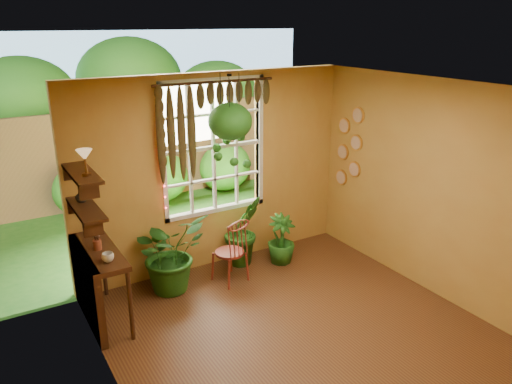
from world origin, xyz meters
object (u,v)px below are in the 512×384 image
windsor_chair (231,260)px  hanging_basket (230,128)px  counter_ledge (91,279)px  potted_plant_mid (244,230)px  potted_plant_left (170,253)px

windsor_chair → hanging_basket: hanging_basket is taller
counter_ledge → potted_plant_mid: (2.22, 0.42, -0.04)m
counter_ledge → hanging_basket: 2.51m
potted_plant_mid → hanging_basket: size_ratio=0.82×
potted_plant_mid → windsor_chair: bearing=-137.0°
potted_plant_left → counter_ledge: bearing=-166.2°
counter_ledge → potted_plant_left: (1.05, 0.26, -0.04)m
windsor_chair → potted_plant_left: bearing=149.9°
counter_ledge → potted_plant_left: 1.08m
potted_plant_mid → counter_ledge: bearing=-169.4°
windsor_chair → potted_plant_left: windsor_chair is taller
counter_ledge → hanging_basket: bearing=10.6°
counter_ledge → windsor_chair: (1.81, 0.04, -0.25)m
potted_plant_left → hanging_basket: hanging_basket is taller
potted_plant_mid → hanging_basket: 1.51m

